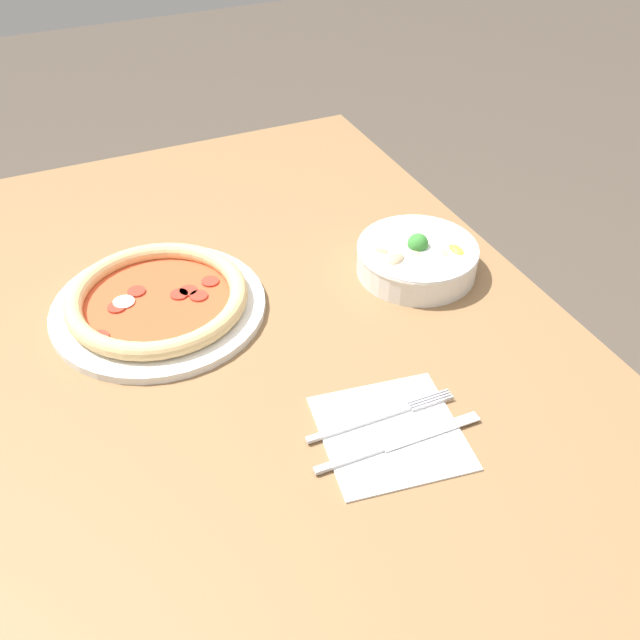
% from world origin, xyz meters
% --- Properties ---
extents(ground_plane, '(8.00, 8.00, 0.00)m').
position_xyz_m(ground_plane, '(0.00, 0.00, 0.00)').
color(ground_plane, '#4C4238').
extents(dining_table, '(1.19, 0.91, 0.76)m').
position_xyz_m(dining_table, '(0.00, 0.00, 0.65)').
color(dining_table, olive).
rests_on(dining_table, ground_plane).
extents(pizza, '(0.31, 0.31, 0.04)m').
position_xyz_m(pizza, '(-0.09, -0.08, 0.77)').
color(pizza, white).
rests_on(pizza, dining_table).
extents(bowl, '(0.19, 0.19, 0.07)m').
position_xyz_m(bowl, '(-0.02, 0.31, 0.78)').
color(bowl, white).
rests_on(bowl, dining_table).
extents(napkin, '(0.19, 0.19, 0.00)m').
position_xyz_m(napkin, '(0.26, 0.11, 0.76)').
color(napkin, white).
rests_on(napkin, dining_table).
extents(fork, '(0.02, 0.20, 0.00)m').
position_xyz_m(fork, '(0.24, 0.11, 0.76)').
color(fork, silver).
rests_on(fork, napkin).
extents(knife, '(0.02, 0.22, 0.01)m').
position_xyz_m(knife, '(0.28, 0.10, 0.76)').
color(knife, silver).
rests_on(knife, napkin).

